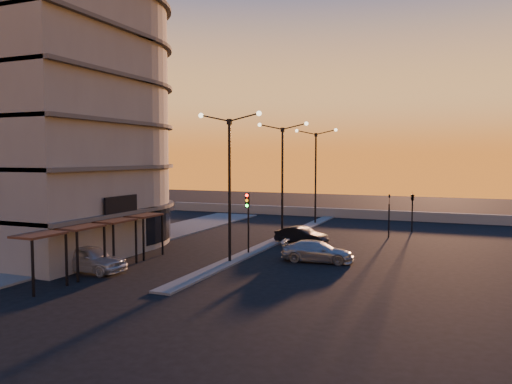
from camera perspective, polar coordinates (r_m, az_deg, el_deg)
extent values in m
plane|color=black|center=(32.05, -3.01, -8.06)|extent=(120.00, 120.00, 0.00)
cube|color=#4C4C4A|center=(40.77, -14.04, -5.48)|extent=(5.00, 40.00, 0.12)
cube|color=#4C4C4A|center=(41.14, 3.00, -5.28)|extent=(1.20, 36.00, 0.12)
cube|color=slate|center=(55.84, 10.43, -2.42)|extent=(44.00, 0.50, 1.00)
cylinder|color=slate|center=(41.31, -20.03, 11.85)|extent=(14.00, 14.00, 25.00)
cube|color=slate|center=(37.79, -25.27, 12.46)|extent=(14.00, 10.00, 25.00)
cylinder|color=black|center=(41.22, -19.66, -3.33)|extent=(14.16, 14.16, 2.40)
cube|color=black|center=(33.35, -15.16, -1.46)|extent=(0.15, 3.20, 1.20)
cylinder|color=black|center=(31.42, -3.04, -0.01)|extent=(0.18, 0.18, 9.00)
cube|color=black|center=(31.41, -3.07, 8.02)|extent=(0.25, 0.25, 0.35)
sphere|color=#FFE5B2|center=(32.36, -6.31, 8.69)|extent=(0.32, 0.32, 0.32)
sphere|color=#FFE5B2|center=(30.65, 0.34, 8.97)|extent=(0.32, 0.32, 0.32)
cylinder|color=black|center=(40.66, 3.03, 0.91)|extent=(0.18, 0.18, 9.00)
cube|color=black|center=(40.65, 3.05, 7.11)|extent=(0.25, 0.25, 0.35)
sphere|color=#FFE5B2|center=(41.39, 0.42, 7.69)|extent=(0.32, 0.32, 0.32)
sphere|color=#FFE5B2|center=(40.06, 5.78, 7.79)|extent=(0.32, 0.32, 0.32)
cylinder|color=black|center=(50.19, 6.82, 1.48)|extent=(0.18, 0.18, 9.00)
cube|color=black|center=(50.19, 6.87, 6.50)|extent=(0.25, 0.25, 0.35)
sphere|color=#FFE5B2|center=(50.78, 4.68, 7.00)|extent=(0.32, 0.32, 0.32)
sphere|color=#FFE5B2|center=(49.71, 9.11, 7.03)|extent=(0.32, 0.32, 0.32)
cylinder|color=black|center=(34.45, -0.87, -4.50)|extent=(0.12, 0.12, 3.20)
cube|color=black|center=(34.04, -1.00, -0.96)|extent=(0.28, 0.16, 1.00)
sphere|color=#FF0C05|center=(33.91, -1.06, -0.38)|extent=(0.20, 0.20, 0.20)
sphere|color=orange|center=(33.94, -1.06, -0.97)|extent=(0.20, 0.20, 0.20)
sphere|color=#0CFF26|center=(33.98, -1.06, -1.56)|extent=(0.20, 0.20, 0.20)
cylinder|color=black|center=(42.98, 14.95, -3.20)|extent=(0.12, 0.12, 2.80)
imported|color=black|center=(42.79, 14.99, -0.81)|extent=(0.13, 0.16, 0.80)
cylinder|color=black|center=(46.77, 17.41, -2.67)|extent=(0.12, 0.12, 2.80)
imported|color=black|center=(46.60, 17.46, -0.47)|extent=(0.42, 1.99, 0.80)
imported|color=silver|center=(30.92, -18.54, -7.22)|extent=(4.67, 1.95, 1.58)
imported|color=black|center=(38.62, 5.20, -4.99)|extent=(4.24, 2.07, 1.34)
imported|color=#94989B|center=(32.39, 7.01, -6.75)|extent=(4.78, 2.33, 1.34)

